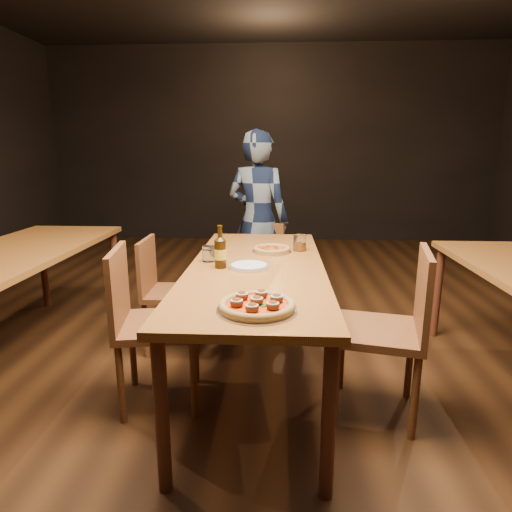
{
  "coord_description": "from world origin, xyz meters",
  "views": [
    {
      "loc": [
        0.13,
        -2.46,
        1.41
      ],
      "look_at": [
        0.0,
        -0.05,
        0.82
      ],
      "focal_mm": 30.0,
      "sensor_mm": 36.0,
      "label": 1
    }
  ],
  "objects_px": {
    "chair_main_nw": "(159,324)",
    "chair_main_e": "(378,330)",
    "table_main": "(256,277)",
    "chair_main_sw": "(174,292)",
    "beer_bottle": "(220,253)",
    "pizza_meatball": "(257,305)",
    "amber_glass": "(300,243)",
    "table_left": "(13,261)",
    "chair_end": "(256,267)",
    "pizza_margherita": "(272,249)",
    "water_glass": "(209,254)",
    "diner": "(258,221)",
    "plate_stack": "(249,266)"
  },
  "relations": [
    {
      "from": "water_glass",
      "to": "beer_bottle",
      "type": "bearing_deg",
      "value": -56.83
    },
    {
      "from": "table_main",
      "to": "chair_end",
      "type": "bearing_deg",
      "value": 93.2
    },
    {
      "from": "chair_main_e",
      "to": "pizza_margherita",
      "type": "distance_m",
      "value": 0.93
    },
    {
      "from": "table_main",
      "to": "amber_glass",
      "type": "distance_m",
      "value": 0.51
    },
    {
      "from": "table_main",
      "to": "chair_main_nw",
      "type": "distance_m",
      "value": 0.63
    },
    {
      "from": "table_main",
      "to": "water_glass",
      "type": "height_order",
      "value": "water_glass"
    },
    {
      "from": "chair_main_nw",
      "to": "chair_main_e",
      "type": "height_order",
      "value": "chair_main_e"
    },
    {
      "from": "table_left",
      "to": "pizza_margherita",
      "type": "bearing_deg",
      "value": 2.15
    },
    {
      "from": "pizza_meatball",
      "to": "water_glass",
      "type": "bearing_deg",
      "value": 112.5
    },
    {
      "from": "table_main",
      "to": "beer_bottle",
      "type": "xyz_separation_m",
      "value": [
        -0.21,
        -0.06,
        0.16
      ]
    },
    {
      "from": "chair_main_sw",
      "to": "amber_glass",
      "type": "xyz_separation_m",
      "value": [
        0.89,
        -0.02,
        0.38
      ]
    },
    {
      "from": "amber_glass",
      "to": "chair_main_nw",
      "type": "bearing_deg",
      "value": -140.12
    },
    {
      "from": "beer_bottle",
      "to": "amber_glass",
      "type": "xyz_separation_m",
      "value": [
        0.48,
        0.47,
        -0.03
      ]
    },
    {
      "from": "pizza_margherita",
      "to": "diner",
      "type": "relative_size",
      "value": 0.17
    },
    {
      "from": "chair_main_sw",
      "to": "beer_bottle",
      "type": "height_order",
      "value": "beer_bottle"
    },
    {
      "from": "chair_main_e",
      "to": "diner",
      "type": "height_order",
      "value": "diner"
    },
    {
      "from": "chair_main_sw",
      "to": "beer_bottle",
      "type": "xyz_separation_m",
      "value": [
        0.41,
        -0.49,
        0.41
      ]
    },
    {
      "from": "beer_bottle",
      "to": "diner",
      "type": "relative_size",
      "value": 0.15
    },
    {
      "from": "chair_main_sw",
      "to": "pizza_meatball",
      "type": "height_order",
      "value": "chair_main_sw"
    },
    {
      "from": "chair_main_nw",
      "to": "table_left",
      "type": "bearing_deg",
      "value": 54.63
    },
    {
      "from": "table_main",
      "to": "chair_main_sw",
      "type": "relative_size",
      "value": 2.34
    },
    {
      "from": "chair_main_sw",
      "to": "chair_end",
      "type": "bearing_deg",
      "value": -37.42
    },
    {
      "from": "plate_stack",
      "to": "chair_main_sw",
      "type": "bearing_deg",
      "value": 139.64
    },
    {
      "from": "chair_main_nw",
      "to": "water_glass",
      "type": "bearing_deg",
      "value": -43.64
    },
    {
      "from": "chair_end",
      "to": "plate_stack",
      "type": "height_order",
      "value": "chair_end"
    },
    {
      "from": "chair_main_nw",
      "to": "diner",
      "type": "relative_size",
      "value": 0.59
    },
    {
      "from": "chair_main_nw",
      "to": "table_main",
      "type": "bearing_deg",
      "value": -73.17
    },
    {
      "from": "table_left",
      "to": "chair_end",
      "type": "relative_size",
      "value": 2.42
    },
    {
      "from": "plate_stack",
      "to": "beer_bottle",
      "type": "xyz_separation_m",
      "value": [
        -0.17,
        -0.0,
        0.08
      ]
    },
    {
      "from": "chair_main_sw",
      "to": "chair_main_e",
      "type": "height_order",
      "value": "chair_main_e"
    },
    {
      "from": "table_left",
      "to": "pizza_meatball",
      "type": "relative_size",
      "value": 5.73
    },
    {
      "from": "table_left",
      "to": "chair_end",
      "type": "xyz_separation_m",
      "value": [
        1.63,
        0.89,
        -0.27
      ]
    },
    {
      "from": "water_glass",
      "to": "chair_main_sw",
      "type": "bearing_deg",
      "value": 132.3
    },
    {
      "from": "diner",
      "to": "chair_main_e",
      "type": "bearing_deg",
      "value": 134.42
    },
    {
      "from": "chair_main_e",
      "to": "table_main",
      "type": "bearing_deg",
      "value": -102.36
    },
    {
      "from": "table_main",
      "to": "chair_end",
      "type": "relative_size",
      "value": 2.42
    },
    {
      "from": "pizza_meatball",
      "to": "amber_glass",
      "type": "bearing_deg",
      "value": 78.56
    },
    {
      "from": "chair_main_e",
      "to": "water_glass",
      "type": "height_order",
      "value": "chair_main_e"
    },
    {
      "from": "beer_bottle",
      "to": "amber_glass",
      "type": "distance_m",
      "value": 0.68
    },
    {
      "from": "table_main",
      "to": "pizza_margherita",
      "type": "relative_size",
      "value": 7.53
    },
    {
      "from": "plate_stack",
      "to": "diner",
      "type": "relative_size",
      "value": 0.14
    },
    {
      "from": "chair_end",
      "to": "pizza_margherita",
      "type": "distance_m",
      "value": 0.9
    },
    {
      "from": "table_left",
      "to": "chair_main_nw",
      "type": "distance_m",
      "value": 1.31
    },
    {
      "from": "plate_stack",
      "to": "pizza_margherita",
      "type": "bearing_deg",
      "value": 73.72
    },
    {
      "from": "pizza_meatball",
      "to": "diner",
      "type": "relative_size",
      "value": 0.22
    },
    {
      "from": "table_main",
      "to": "pizza_margherita",
      "type": "bearing_deg",
      "value": 76.9
    },
    {
      "from": "table_left",
      "to": "water_glass",
      "type": "bearing_deg",
      "value": -8.93
    },
    {
      "from": "amber_glass",
      "to": "diner",
      "type": "relative_size",
      "value": 0.07
    },
    {
      "from": "pizza_margherita",
      "to": "water_glass",
      "type": "height_order",
      "value": "water_glass"
    },
    {
      "from": "chair_main_sw",
      "to": "pizza_meatball",
      "type": "relative_size",
      "value": 2.45
    }
  ]
}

